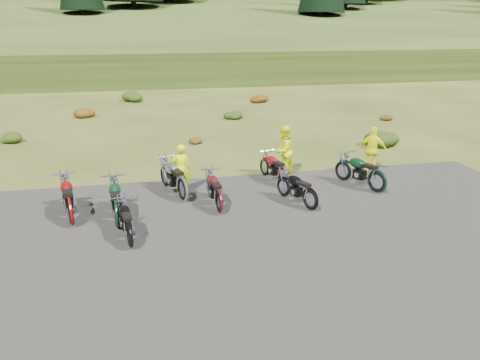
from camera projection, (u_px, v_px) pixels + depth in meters
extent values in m
plane|color=#323D14|center=(242.00, 220.00, 13.99)|extent=(300.00, 300.00, 0.00)
cube|color=black|center=(258.00, 251.00, 12.14)|extent=(20.00, 12.00, 0.04)
cube|color=#2C3B13|center=(150.00, 42.00, 115.67)|extent=(300.00, 90.00, 9.17)
cylinder|color=black|center=(84.00, 18.00, 56.60)|extent=(0.70, 0.70, 2.20)
cylinder|color=black|center=(134.00, 8.00, 62.91)|extent=(0.70, 0.70, 2.20)
cylinder|color=black|center=(175.00, 1.00, 69.22)|extent=(0.70, 0.70, 2.20)
cylinder|color=black|center=(321.00, 19.00, 61.53)|extent=(0.70, 0.70, 2.20)
cylinder|color=black|center=(345.00, 10.00, 67.84)|extent=(0.70, 0.70, 2.20)
cylinder|color=black|center=(365.00, 3.00, 74.15)|extent=(0.70, 0.70, 2.20)
ellipsoid|color=black|center=(10.00, 136.00, 22.58)|extent=(1.03, 1.03, 0.61)
ellipsoid|color=#672A0C|center=(83.00, 112.00, 28.01)|extent=(1.30, 1.30, 0.77)
ellipsoid|color=black|center=(133.00, 95.00, 33.44)|extent=(1.56, 1.56, 0.92)
ellipsoid|color=#672A0C|center=(194.00, 139.00, 22.34)|extent=(0.77, 0.77, 0.45)
ellipsoid|color=black|center=(232.00, 114.00, 27.77)|extent=(1.03, 1.03, 0.61)
ellipsoid|color=#672A0C|center=(258.00, 97.00, 33.21)|extent=(1.30, 1.30, 0.77)
ellipsoid|color=black|center=(383.00, 136.00, 22.00)|extent=(1.56, 1.56, 0.92)
ellipsoid|color=#672A0C|center=(384.00, 116.00, 27.54)|extent=(0.77, 0.77, 0.45)
imported|color=#DBE20B|center=(181.00, 170.00, 15.82)|extent=(0.63, 0.41, 1.71)
imported|color=#DBE20B|center=(283.00, 151.00, 17.58)|extent=(1.18, 1.16, 1.92)
imported|color=#DBE20B|center=(372.00, 151.00, 17.84)|extent=(1.15, 0.90, 1.83)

